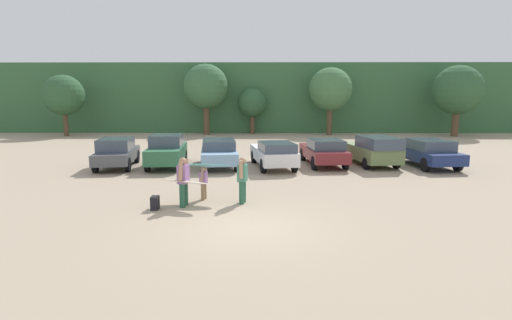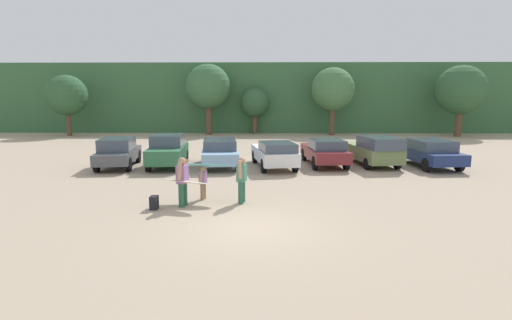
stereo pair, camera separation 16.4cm
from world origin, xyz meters
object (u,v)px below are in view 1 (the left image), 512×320
(parked_car_maroon, at_px, (324,151))
(parked_car_olive_green, at_px, (372,150))
(parked_car_white, at_px, (274,153))
(parked_car_navy, at_px, (427,152))
(person_companion, at_px, (242,177))
(surfboard_teal, at_px, (204,165))
(person_adult, at_px, (183,179))
(surfboard_cream, at_px, (185,182))
(backpack_dropped, at_px, (155,203))
(person_child, at_px, (204,181))
(parked_car_dark_gray, at_px, (117,152))
(parked_car_sky_blue, at_px, (219,152))
(parked_car_forest_green, at_px, (167,150))

(parked_car_maroon, relative_size, parked_car_olive_green, 1.01)
(parked_car_white, xyz_separation_m, parked_car_maroon, (2.74, 0.86, 0.00))
(parked_car_navy, relative_size, person_companion, 2.92)
(parked_car_navy, bearing_deg, surfboard_teal, 116.68)
(person_adult, bearing_deg, surfboard_cream, 155.10)
(surfboard_cream, xyz_separation_m, backpack_dropped, (-0.96, -0.36, -0.65))
(person_child, distance_m, person_companion, 1.53)
(parked_car_maroon, relative_size, person_companion, 2.90)
(parked_car_maroon, distance_m, person_adult, 10.29)
(parked_car_white, distance_m, surfboard_cream, 8.18)
(parked_car_white, relative_size, parked_car_olive_green, 1.03)
(parked_car_olive_green, bearing_deg, surfboard_teal, 124.08)
(parked_car_dark_gray, xyz_separation_m, surfboard_teal, (5.52, -6.62, 0.47))
(surfboard_cream, bearing_deg, parked_car_olive_green, -111.13)
(parked_car_maroon, xyz_separation_m, parked_car_navy, (5.46, -0.36, 0.01))
(parked_car_sky_blue, bearing_deg, parked_car_forest_green, 84.85)
(parked_car_maroon, distance_m, parked_car_olive_green, 2.64)
(parked_car_forest_green, bearing_deg, parked_car_maroon, -90.90)
(person_child, distance_m, surfboard_cream, 1.12)
(parked_car_white, xyz_separation_m, parked_car_olive_green, (5.38, 0.84, 0.08))
(parked_car_sky_blue, xyz_separation_m, parked_car_white, (2.90, -0.38, -0.02))
(parked_car_forest_green, distance_m, person_adult, 8.10)
(parked_car_sky_blue, relative_size, person_child, 3.70)
(parked_car_navy, distance_m, person_child, 13.02)
(backpack_dropped, bearing_deg, parked_car_sky_blue, 81.09)
(surfboard_teal, bearing_deg, surfboard_cream, 68.43)
(parked_car_sky_blue, height_order, parked_car_navy, parked_car_navy)
(parked_car_sky_blue, height_order, person_companion, person_companion)
(parked_car_white, distance_m, parked_car_maroon, 2.87)
(parked_car_dark_gray, bearing_deg, surfboard_cream, -154.51)
(person_child, bearing_deg, backpack_dropped, 53.58)
(parked_car_navy, relative_size, person_child, 3.89)
(parked_car_dark_gray, relative_size, person_child, 3.63)
(parked_car_olive_green, distance_m, parked_car_navy, 2.85)
(person_companion, bearing_deg, parked_car_white, -90.53)
(parked_car_forest_green, relative_size, surfboard_cream, 2.36)
(parked_car_sky_blue, relative_size, parked_car_maroon, 0.96)
(parked_car_maroon, distance_m, surfboard_cream, 10.29)
(parked_car_dark_gray, bearing_deg, parked_car_maroon, -93.79)
(parked_car_dark_gray, xyz_separation_m, surfboard_cream, (5.00, -7.57, 0.06))
(person_child, relative_size, surfboard_teal, 0.59)
(parked_car_navy, distance_m, surfboard_cream, 13.97)
(person_child, relative_size, backpack_dropped, 2.72)
(parked_car_dark_gray, xyz_separation_m, parked_car_olive_green, (13.62, 0.79, 0.03))
(parked_car_dark_gray, bearing_deg, parked_car_olive_green, -94.66)
(parked_car_maroon, distance_m, parked_car_navy, 5.47)
(parked_car_forest_green, height_order, parked_car_white, parked_car_forest_green)
(backpack_dropped, bearing_deg, parked_car_forest_green, 100.10)
(parked_car_dark_gray, bearing_deg, backpack_dropped, -160.94)
(parked_car_olive_green, relative_size, person_child, 3.83)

